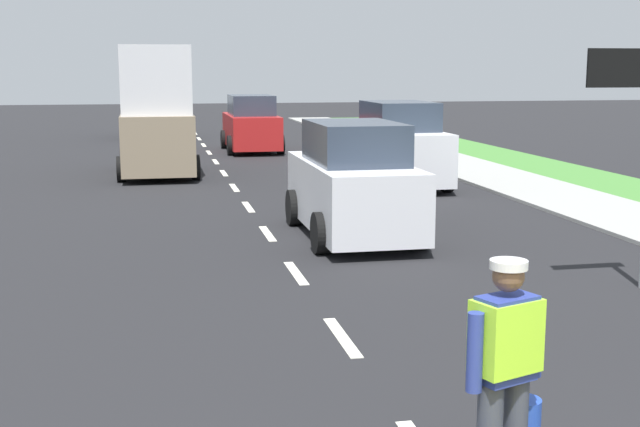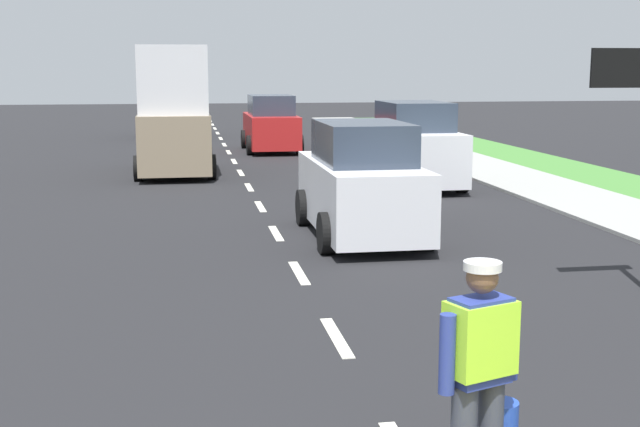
{
  "view_description": "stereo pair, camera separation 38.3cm",
  "coord_description": "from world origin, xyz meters",
  "px_view_note": "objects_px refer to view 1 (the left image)",
  "views": [
    {
      "loc": [
        -2.01,
        -2.97,
        2.95
      ],
      "look_at": [
        0.1,
        7.43,
        1.1
      ],
      "focal_mm": 46.94,
      "sensor_mm": 36.0,
      "label": 1
    },
    {
      "loc": [
        -1.63,
        -3.04,
        2.95
      ],
      "look_at": [
        0.1,
        7.43,
        1.1
      ],
      "focal_mm": 46.94,
      "sensor_mm": 36.0,
      "label": 2
    }
  ],
  "objects_px": {
    "road_worker": "(507,364)",
    "lane_direction_sign": "(637,110)",
    "delivery_truck": "(157,117)",
    "car_outgoing_ahead": "(353,184)",
    "car_outgoing_far": "(251,125)",
    "car_parked_far": "(398,147)",
    "car_oncoming_third": "(152,113)"
  },
  "relations": [
    {
      "from": "road_worker",
      "to": "lane_direction_sign",
      "type": "height_order",
      "value": "lane_direction_sign"
    },
    {
      "from": "delivery_truck",
      "to": "car_outgoing_ahead",
      "type": "bearing_deg",
      "value": -70.9
    },
    {
      "from": "road_worker",
      "to": "car_outgoing_far",
      "type": "xyz_separation_m",
      "value": [
        1.19,
        24.74,
        0.0
      ]
    },
    {
      "from": "lane_direction_sign",
      "to": "car_parked_far",
      "type": "xyz_separation_m",
      "value": [
        -0.16,
        10.24,
        -1.42
      ]
    },
    {
      "from": "lane_direction_sign",
      "to": "delivery_truck",
      "type": "relative_size",
      "value": 0.7
    },
    {
      "from": "car_parked_far",
      "to": "car_outgoing_far",
      "type": "relative_size",
      "value": 0.99
    },
    {
      "from": "road_worker",
      "to": "car_outgoing_far",
      "type": "distance_m",
      "value": 24.76
    },
    {
      "from": "car_outgoing_ahead",
      "to": "car_parked_far",
      "type": "bearing_deg",
      "value": 66.49
    },
    {
      "from": "car_outgoing_far",
      "to": "car_outgoing_ahead",
      "type": "bearing_deg",
      "value": -90.32
    },
    {
      "from": "road_worker",
      "to": "car_outgoing_ahead",
      "type": "bearing_deg",
      "value": 83.03
    },
    {
      "from": "car_outgoing_far",
      "to": "road_worker",
      "type": "bearing_deg",
      "value": -92.74
    },
    {
      "from": "road_worker",
      "to": "car_outgoing_ahead",
      "type": "height_order",
      "value": "car_outgoing_ahead"
    },
    {
      "from": "lane_direction_sign",
      "to": "car_parked_far",
      "type": "distance_m",
      "value": 10.33
    },
    {
      "from": "delivery_truck",
      "to": "car_oncoming_third",
      "type": "xyz_separation_m",
      "value": [
        -0.09,
        13.41,
        -0.55
      ]
    },
    {
      "from": "road_worker",
      "to": "car_oncoming_third",
      "type": "height_order",
      "value": "car_oncoming_third"
    },
    {
      "from": "car_parked_far",
      "to": "car_oncoming_third",
      "type": "xyz_separation_m",
      "value": [
        -6.0,
        16.82,
        0.07
      ]
    },
    {
      "from": "lane_direction_sign",
      "to": "delivery_truck",
      "type": "height_order",
      "value": "delivery_truck"
    },
    {
      "from": "car_oncoming_third",
      "to": "car_outgoing_ahead",
      "type": "bearing_deg",
      "value": -81.62
    },
    {
      "from": "delivery_truck",
      "to": "car_outgoing_ahead",
      "type": "height_order",
      "value": "delivery_truck"
    },
    {
      "from": "car_oncoming_third",
      "to": "car_outgoing_far",
      "type": "bearing_deg",
      "value": -64.12
    },
    {
      "from": "car_outgoing_far",
      "to": "car_oncoming_third",
      "type": "distance_m",
      "value": 7.92
    },
    {
      "from": "car_parked_far",
      "to": "car_outgoing_far",
      "type": "xyz_separation_m",
      "value": [
        -2.54,
        9.7,
        -0.06
      ]
    },
    {
      "from": "road_worker",
      "to": "car_outgoing_far",
      "type": "height_order",
      "value": "car_outgoing_far"
    },
    {
      "from": "car_outgoing_ahead",
      "to": "car_oncoming_third",
      "type": "height_order",
      "value": "car_oncoming_third"
    },
    {
      "from": "car_outgoing_ahead",
      "to": "car_outgoing_far",
      "type": "xyz_separation_m",
      "value": [
        0.09,
        15.75,
        -0.01
      ]
    },
    {
      "from": "car_parked_far",
      "to": "car_outgoing_far",
      "type": "distance_m",
      "value": 10.03
    },
    {
      "from": "car_parked_far",
      "to": "car_oncoming_third",
      "type": "relative_size",
      "value": 0.94
    },
    {
      "from": "lane_direction_sign",
      "to": "car_outgoing_ahead",
      "type": "relative_size",
      "value": 0.78
    },
    {
      "from": "lane_direction_sign",
      "to": "car_outgoing_far",
      "type": "bearing_deg",
      "value": 97.73
    },
    {
      "from": "road_worker",
      "to": "car_oncoming_third",
      "type": "bearing_deg",
      "value": 94.08
    },
    {
      "from": "car_outgoing_ahead",
      "to": "lane_direction_sign",
      "type": "bearing_deg",
      "value": -56.27
    },
    {
      "from": "lane_direction_sign",
      "to": "delivery_truck",
      "type": "distance_m",
      "value": 14.96
    }
  ]
}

